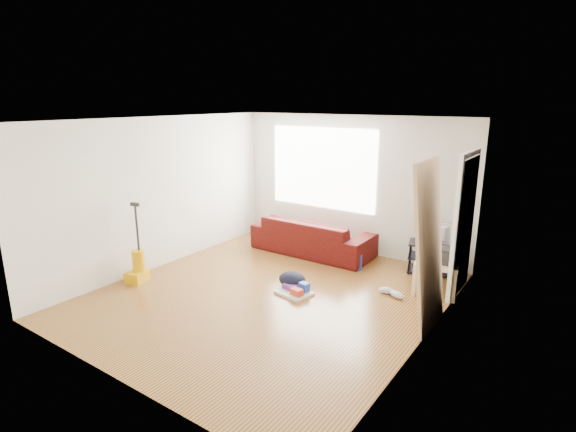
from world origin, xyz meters
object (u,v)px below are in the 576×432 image
Objects in this scene: sofa at (312,252)px; side_table at (437,266)px; bucket at (354,268)px; vacuum at (138,267)px; backpack at (292,287)px; cleaning_tray at (295,291)px; tv_stand at (431,257)px.

side_table is at bearing 169.18° from sofa.
side_table is 1.49m from bucket.
vacuum is (-2.53, -2.43, 0.23)m from bucket.
backpack is 0.34× the size of vacuum.
cleaning_tray is at bearing -143.26° from side_table.
backpack is 2.43m from vacuum.
side_table is (0.30, -0.73, 0.15)m from tv_stand.
vacuum is (-2.11, -1.19, 0.23)m from backpack.
cleaning_tray is (-0.24, -1.43, 0.05)m from bucket.
vacuum is (-1.53, -2.70, 0.23)m from sofa.
backpack is at bearing -108.95° from bucket.
vacuum reaches higher than cleaning_tray.
side_table reaches higher than cleaning_tray.
sofa is at bearing 114.11° from cleaning_tray.
tv_stand is at bearing 55.42° from cleaning_tray.
sofa is 2.15m from tv_stand.
backpack is (-1.84, -1.05, -0.41)m from side_table.
side_table reaches higher than sofa.
sofa is 2.50m from side_table.
cleaning_tray reaches higher than bucket.
side_table is (2.42, -0.46, 0.41)m from sofa.
sofa reaches higher than backpack.
side_table is at bearing -83.80° from tv_stand.
tv_stand reaches higher than side_table.
bucket is 3.52m from vacuum.
bucket reaches higher than backpack.
tv_stand is 1.16× the size of side_table.
tv_stand is 2.40m from cleaning_tray.
backpack is at bearing 16.54° from vacuum.
bucket is (-1.12, -0.54, -0.26)m from tv_stand.
tv_stand is at bearing 48.53° from backpack.
side_table is 2.77× the size of bucket.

